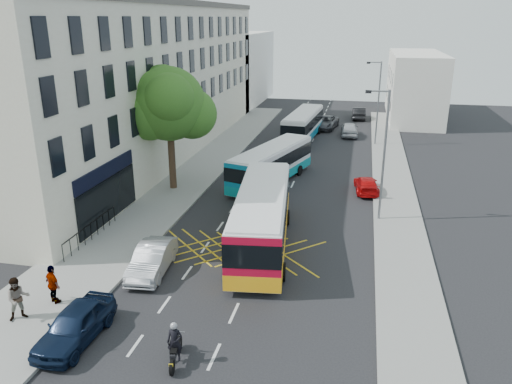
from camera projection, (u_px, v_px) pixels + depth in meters
The scene contains 22 objects.
ground at pixel (234, 313), 21.55m from camera, with size 120.00×120.00×0.00m, color black.
pavement_left at pixel (174, 188), 37.05m from camera, with size 5.00×70.00×0.15m, color gray.
pavement_right at pixel (396, 204), 33.89m from camera, with size 3.00×70.00×0.15m, color gray.
terrace_main at pixel (150, 80), 44.67m from camera, with size 8.30×45.00×13.50m.
terrace_far at pixel (235, 68), 73.41m from camera, with size 8.00×20.00×10.00m, color silver.
building_right at pixel (414, 86), 62.35m from camera, with size 6.00×18.00×8.00m, color silver.
street_tree at pixel (168, 105), 34.96m from camera, with size 6.30×5.70×8.80m.
lamp_near at pixel (383, 149), 29.88m from camera, with size 1.45×0.15×8.00m.
lamp_far at pixel (377, 99), 48.33m from camera, with size 1.45×0.15×8.00m.
railings at pixel (91, 231), 28.12m from camera, with size 0.08×5.60×1.14m, color black, non-canonical shape.
bus_near at pixel (262, 217), 27.37m from camera, with size 4.03×11.74×3.24m.
bus_mid at pixel (271, 164), 38.10m from camera, with size 5.08×10.31×2.83m.
bus_far at pixel (303, 125), 51.84m from camera, with size 3.19×10.46×2.90m.
motorbike at pixel (175, 344), 18.23m from camera, with size 0.67×1.93×1.72m.
parked_car_blue at pixel (75, 325), 19.51m from camera, with size 1.69×4.19×1.43m, color black.
parked_car_silver at pixel (152, 259), 24.80m from camera, with size 1.51×4.33×1.43m, color #A1A4A8.
red_hatchback at pixel (366, 185), 36.33m from camera, with size 1.59×3.91×1.14m, color #C00809.
distant_car_grey at pixel (325, 122), 57.04m from camera, with size 2.37×5.15×1.43m, color #414349.
distant_car_silver at pixel (349, 129), 53.49m from camera, with size 1.76×4.37×1.49m, color #ABAEB3.
distant_car_dark at pixel (359, 113), 62.51m from camera, with size 1.55×4.45×1.47m, color black.
pedestrian_near at pixel (18, 299), 20.60m from camera, with size 0.92×0.72×1.89m, color gray.
pedestrian_far at pixel (53, 284), 21.78m from camera, with size 1.06×0.44×1.81m, color gray.
Camera 1 is at (4.82, -17.99, 12.08)m, focal length 35.00 mm.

